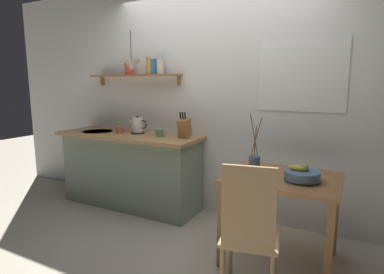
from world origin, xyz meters
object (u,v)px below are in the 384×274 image
pendant_lamp (131,65)px  twig_vase (254,164)px  fruit_bowl (302,175)px  electric_kettle (138,126)px  dining_table (282,191)px  coffee_mug_by_sink (119,130)px  coffee_mug_spare (160,133)px  dining_chair_near (249,230)px  knife_block (184,128)px

pendant_lamp → twig_vase: bearing=-12.6°
fruit_bowl → electric_kettle: bearing=165.2°
dining_table → pendant_lamp: (-1.79, 0.32, 1.09)m
electric_kettle → coffee_mug_by_sink: size_ratio=1.98×
dining_table → twig_vase: twig_vase is taller
dining_table → coffee_mug_spare: 1.55m
fruit_bowl → dining_chair_near: bearing=-109.8°
dining_chair_near → coffee_mug_spare: (-1.40, 1.06, 0.40)m
dining_table → twig_vase: 0.32m
knife_block → electric_kettle: bearing=177.8°
fruit_bowl → coffee_mug_spare: bearing=164.8°
coffee_mug_by_sink → pendant_lamp: 0.81m
pendant_lamp → fruit_bowl: bearing=-11.1°
fruit_bowl → electric_kettle: (-2.00, 0.53, 0.20)m
fruit_bowl → twig_vase: 0.40m
twig_vase → fruit_bowl: bearing=-5.3°
dining_table → twig_vase: (-0.24, -0.02, 0.21)m
twig_vase → coffee_mug_spare: size_ratio=3.88×
fruit_bowl → coffee_mug_spare: size_ratio=2.12×
coffee_mug_by_sink → twig_vase: bearing=-12.2°
dining_table → coffee_mug_by_sink: size_ratio=7.45×
dining_chair_near → coffee_mug_by_sink: size_ratio=8.30×
twig_vase → knife_block: 1.07m
pendant_lamp → coffee_mug_spare: bearing=10.2°
coffee_mug_by_sink → pendant_lamp: pendant_lamp is taller
dining_chair_near → fruit_bowl: (0.22, 0.62, 0.25)m
dining_chair_near → pendant_lamp: size_ratio=2.40×
fruit_bowl → pendant_lamp: size_ratio=0.66×
fruit_bowl → electric_kettle: electric_kettle is taller
electric_kettle → coffee_mug_by_sink: electric_kettle is taller
coffee_mug_spare → pendant_lamp: bearing=-169.8°
fruit_bowl → knife_block: 1.44m
fruit_bowl → coffee_mug_spare: coffee_mug_spare is taller
dining_table → coffee_mug_spare: bearing=165.3°
twig_vase → coffee_mug_spare: 1.30m
dining_table → dining_chair_near: bearing=-95.3°
fruit_bowl → coffee_mug_by_sink: (-2.20, 0.43, 0.15)m
twig_vase → knife_block: (-0.94, 0.46, 0.19)m
dining_chair_near → coffee_mug_by_sink: (-1.98, 1.04, 0.40)m
fruit_bowl → twig_vase: size_ratio=0.55×
fruit_bowl → coffee_mug_by_sink: coffee_mug_by_sink is taller
electric_kettle → dining_table: bearing=-14.3°
fruit_bowl → coffee_mug_spare: 1.69m
knife_block → coffee_mug_by_sink: (-0.87, -0.08, -0.07)m
dining_table → coffee_mug_spare: (-1.46, 0.38, 0.33)m
dining_chair_near → fruit_bowl: bearing=70.2°
knife_block → pendant_lamp: 0.94m
twig_vase → pendant_lamp: bearing=167.4°
dining_chair_near → electric_kettle: 2.16m
knife_block → pendant_lamp: pendant_lamp is taller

